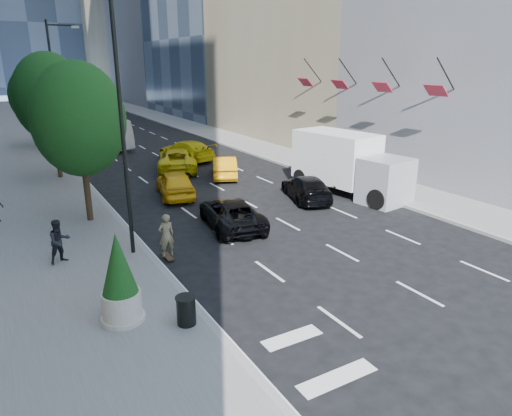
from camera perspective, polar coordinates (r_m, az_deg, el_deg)
ground at (r=18.56m, az=8.30°, el=-6.16°), size 160.00×160.00×0.00m
sidewalk_left at (r=43.86m, az=-27.47°, el=6.10°), size 6.00×120.00×0.15m
sidewalk_right at (r=48.47m, az=-4.38°, el=8.98°), size 4.00×120.00×0.15m
lamp_near at (r=17.82m, az=-16.01°, el=11.77°), size 2.13×0.22×10.00m
lamp_far at (r=35.51m, az=-23.58°, el=13.70°), size 2.13×0.22×10.00m
tree_near at (r=22.61m, az=-21.26°, el=10.26°), size 4.20×4.20×7.46m
tree_mid at (r=32.46m, az=-24.34°, el=12.46°), size 4.50×4.50×7.99m
tree_far at (r=45.42m, az=-26.16°, el=12.45°), size 3.90×3.90×6.92m
traffic_signal at (r=53.47m, az=-25.98°, el=12.60°), size 2.48×0.53×5.20m
facade_flags at (r=31.54m, az=13.07°, el=15.02°), size 1.85×13.30×2.05m
skateboarder at (r=18.27m, az=-11.13°, el=-3.73°), size 0.64×0.42×1.75m
black_sedan_lincoln at (r=21.48m, az=-3.10°, el=-0.67°), size 3.08×5.22×1.36m
black_sedan_mercedes at (r=25.94m, az=6.30°, el=2.52°), size 3.29×5.11×1.38m
taxi_a at (r=26.78m, az=-10.07°, el=3.04°), size 2.72×4.84×1.55m
taxi_b at (r=30.98m, az=-4.00°, el=5.18°), size 3.17×4.66×1.45m
taxi_c at (r=33.37m, az=-9.81°, el=6.01°), size 4.51×6.34×1.60m
taxi_d at (r=36.75m, az=-8.74°, el=7.11°), size 3.59×5.79×1.57m
city_bus at (r=44.74m, az=-20.32°, el=9.05°), size 6.01×10.99×3.00m
box_truck at (r=27.48m, az=11.42°, el=5.49°), size 3.57×7.60×3.50m
pedestrian_a at (r=18.83m, az=-23.36°, el=-3.83°), size 1.00×0.88×1.71m
trash_can at (r=13.75m, az=-8.71°, el=-12.60°), size 0.56×0.56×0.84m
planter_shrub at (r=13.93m, az=-16.70°, el=-8.61°), size 1.15×1.15×2.76m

